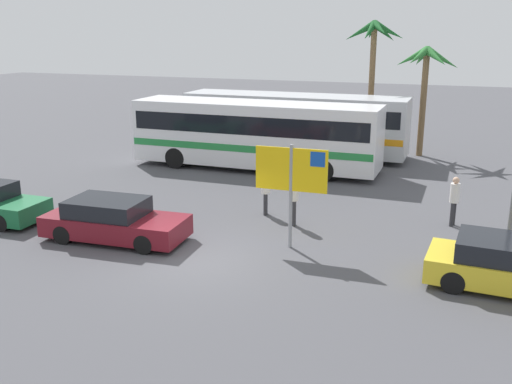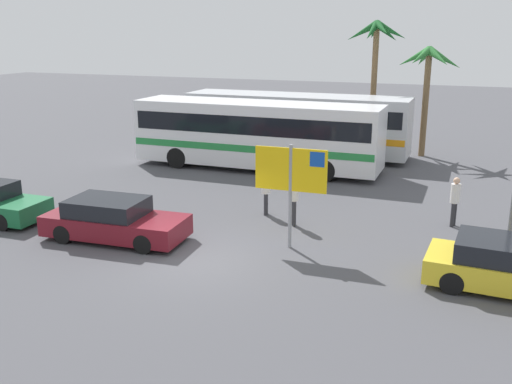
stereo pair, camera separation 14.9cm
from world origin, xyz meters
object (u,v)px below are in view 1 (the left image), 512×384
object	(u,v)px
car_maroon	(114,221)
pedestrian_crossing_lot	(454,197)
pedestrian_by_bus	(266,189)
bus_rear_coach	(294,121)
pedestrian_near_sign	(294,195)
car_yellow	(505,265)
bus_front_coach	(255,132)
ferry_sign	(293,174)

from	to	relation	value
car_maroon	pedestrian_crossing_lot	bearing A→B (deg)	24.18
car_maroon	pedestrian_by_bus	bearing A→B (deg)	45.42
car_maroon	bus_rear_coach	bearing A→B (deg)	80.66
car_maroon	pedestrian_near_sign	xyz separation A→B (m)	(4.92, 3.33, 0.44)
car_yellow	pedestrian_near_sign	distance (m)	7.14
pedestrian_by_bus	car_maroon	bearing A→B (deg)	-144.46
bus_rear_coach	car_maroon	distance (m)	14.63
bus_front_coach	car_maroon	distance (m)	10.80
bus_rear_coach	pedestrian_crossing_lot	xyz separation A→B (m)	(8.45, -9.32, -0.78)
pedestrian_by_bus	pedestrian_near_sign	world-z (taller)	pedestrian_near_sign
ferry_sign	car_yellow	size ratio (longest dim) A/B	0.80
bus_rear_coach	car_yellow	distance (m)	17.22
bus_rear_coach	car_yellow	size ratio (longest dim) A/B	2.93
pedestrian_by_bus	bus_front_coach	bearing A→B (deg)	100.37
bus_rear_coach	pedestrian_crossing_lot	world-z (taller)	bus_rear_coach
bus_front_coach	bus_rear_coach	xyz separation A→B (m)	(0.78, 3.79, 0.00)
bus_rear_coach	car_yellow	bearing A→B (deg)	-54.96
bus_front_coach	pedestrian_crossing_lot	bearing A→B (deg)	-30.90
bus_front_coach	pedestrian_by_bus	world-z (taller)	bus_front_coach
car_maroon	car_yellow	bearing A→B (deg)	-1.04
bus_rear_coach	ferry_sign	size ratio (longest dim) A/B	3.67
car_maroon	pedestrian_by_bus	xyz separation A→B (m)	(3.63, 4.12, 0.33)
car_yellow	pedestrian_near_sign	xyz separation A→B (m)	(-6.51, 2.90, 0.44)
ferry_sign	car_maroon	xyz separation A→B (m)	(-5.47, -1.32, -1.69)
car_maroon	pedestrian_by_bus	world-z (taller)	pedestrian_by_bus
car_yellow	pedestrian_by_bus	bearing A→B (deg)	157.93
car_yellow	car_maroon	bearing A→B (deg)	-174.57
car_maroon	pedestrian_by_bus	size ratio (longest dim) A/B	2.80
ferry_sign	car_maroon	world-z (taller)	ferry_sign
car_yellow	pedestrian_near_sign	world-z (taller)	pedestrian_near_sign
ferry_sign	pedestrian_crossing_lot	world-z (taller)	ferry_sign
bus_front_coach	ferry_sign	world-z (taller)	ferry_sign
bus_front_coach	bus_rear_coach	size ratio (longest dim) A/B	1.00
car_yellow	car_maroon	world-z (taller)	same
ferry_sign	car_maroon	size ratio (longest dim) A/B	0.69
ferry_sign	pedestrian_crossing_lot	bearing A→B (deg)	39.14
pedestrian_near_sign	pedestrian_by_bus	bearing A→B (deg)	118.12
pedestrian_by_bus	pedestrian_crossing_lot	size ratio (longest dim) A/B	0.96
car_maroon	pedestrian_crossing_lot	xyz separation A→B (m)	(10.00, 5.18, 0.37)
car_yellow	pedestrian_by_bus	distance (m)	8.63
pedestrian_by_bus	pedestrian_near_sign	size ratio (longest dim) A/B	0.91
bus_front_coach	car_yellow	xyz separation A→B (m)	(10.65, -10.27, -1.15)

